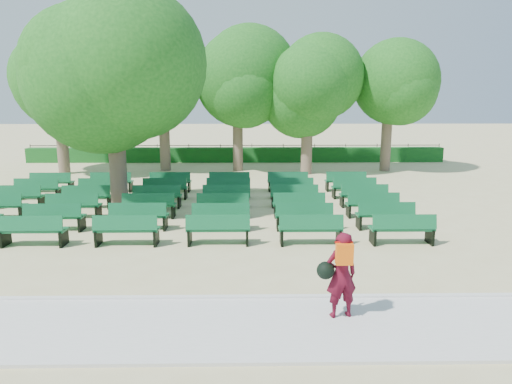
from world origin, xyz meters
TOP-DOWN VIEW (x-y plane):
  - ground at (0.00, 0.00)m, footprint 120.00×120.00m
  - paving at (0.00, -7.40)m, footprint 30.00×2.20m
  - curb at (0.00, -6.25)m, footprint 30.00×0.12m
  - hedge at (0.00, 14.00)m, footprint 26.00×0.70m
  - fence at (0.00, 14.40)m, footprint 26.00×0.10m
  - tree_line at (0.00, 10.00)m, footprint 21.80×6.80m
  - bench_array at (-1.27, 0.93)m, footprint 1.74×0.64m
  - tree_among at (-3.75, 1.22)m, footprint 5.01×5.01m
  - person at (2.40, -7.06)m, footprint 0.76×0.49m

SIDE VIEW (x-z plane):
  - ground at x=0.00m, z-range 0.00..0.00m
  - fence at x=0.00m, z-range -0.51..0.51m
  - tree_line at x=0.00m, z-range -3.52..3.52m
  - paving at x=0.00m, z-range 0.00..0.06m
  - curb at x=0.00m, z-range 0.00..0.10m
  - bench_array at x=-1.27m, z-range -0.45..0.63m
  - hedge at x=0.00m, z-range 0.00..0.90m
  - person at x=2.40m, z-range 0.09..1.64m
  - tree_among at x=-3.75m, z-range 1.23..8.26m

